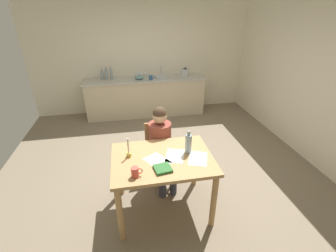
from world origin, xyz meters
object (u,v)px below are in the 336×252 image
Objects in this scene: wine_glass_back_left at (137,72)px; wine_glass_by_kettle at (142,72)px; dining_table at (163,166)px; mixing_bowl at (139,77)px; bottle_oil at (102,75)px; wine_glass_near_sink at (146,72)px; person_seated at (161,143)px; book_magazine at (163,169)px; bottle_vinegar at (106,74)px; teacup_on_counter at (151,78)px; bottle_wine_red at (111,74)px; candlestick at (129,152)px; chair_at_table at (159,148)px; stovetop_kettle at (185,72)px; coffee_mug at (135,172)px; wine_bottle_on_table at (188,143)px; sink_unit at (162,76)px.

wine_glass_by_kettle is at bearing 0.00° from wine_glass_back_left.
mixing_bowl reaches higher than dining_table.
bottle_oil is 1.03m from wine_glass_near_sink.
dining_table is 3.10m from mixing_bowl.
person_seated is 2.78m from wine_glass_by_kettle.
book_magazine is 3.52m from bottle_vinegar.
wine_glass_back_left is 0.42m from teacup_on_counter.
book_magazine is at bearing -91.40° from wine_glass_by_kettle.
bottle_wine_red is 0.71m from wine_glass_by_kettle.
candlestick reaches higher than book_magazine.
candlestick is 3.23m from wine_glass_by_kettle.
chair_at_table is at bearing -70.28° from bottle_oil.
teacup_on_counter is at bearing -46.15° from wine_glass_back_left.
bottle_vinegar is at bearing -172.52° from wine_glass_back_left.
candlestick is 1.12× the size of stovetop_kettle.
coffee_mug is at bearing -84.85° from bottle_wine_red.
book_magazine is at bearing -141.83° from wine_bottle_on_table.
mixing_bowl is 0.29m from wine_glass_near_sink.
coffee_mug is at bearing -152.79° from wine_bottle_on_table.
wine_glass_by_kettle is (0.08, 0.21, 0.06)m from mixing_bowl.
wine_glass_back_left is at bearing 4.23° from bottle_oil.
bottle_vinegar reaches higher than stovetop_kettle.
person_seated is (0.07, 0.53, 0.01)m from dining_table.
stovetop_kettle is (1.42, 3.43, 0.15)m from coffee_mug.
mixing_bowl is at bearing -177.02° from stovetop_kettle.
person_seated is 4.24× the size of bottle_vinegar.
chair_at_table is 3.56× the size of candlestick.
wine_bottle_on_table is 3.26m from wine_glass_by_kettle.
chair_at_table is at bearing -112.52° from stovetop_kettle.
coffee_mug is 3.60m from wine_glass_back_left.
dining_table is 0.44m from candlestick.
dining_table is at bearing 72.25° from book_magazine.
bottle_oil is 0.81m from wine_glass_back_left.
stovetop_kettle is at bearing -7.54° from wine_glass_back_left.
candlestick is at bearing -136.58° from person_seated.
bottle_vinegar reaches higher than bottle_oil.
candlestick is 3.25m from wine_glass_near_sink.
person_seated is at bearing -87.77° from mixing_bowl.
teacup_on_counter is at bearing -11.70° from bottle_vinegar.
person_seated is at bearing -72.64° from bottle_vinegar.
person_seated is at bearing 82.29° from dining_table.
person_seated reaches higher than sink_unit.
wine_bottle_on_table is (0.33, 0.05, 0.25)m from dining_table.
person_seated is at bearing 72.88° from book_magazine.
wine_glass_by_kettle is at bearing 94.87° from wine_bottle_on_table.
sink_unit reaches higher than coffee_mug.
wine_glass_back_left is at bearing 85.49° from coffee_mug.
dining_table is 4.93× the size of bottle_oil.
coffee_mug is at bearing -112.41° from stovetop_kettle.
wine_glass_back_left is at bearing 96.91° from mixing_bowl.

